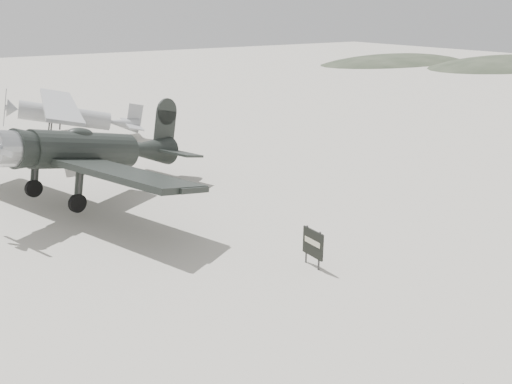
# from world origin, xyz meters

# --- Properties ---
(ground) EXTENTS (160.00, 160.00, 0.00)m
(ground) POSITION_xyz_m (0.00, 0.00, 0.00)
(ground) COLOR #ADA599
(ground) RESTS_ON ground
(hill_east_north) EXTENTS (36.00, 18.00, 6.00)m
(hill_east_north) POSITION_xyz_m (60.00, 28.00, 0.00)
(hill_east_north) COLOR #2B3526
(hill_east_north) RESTS_ON ground
(hill_northeast) EXTENTS (32.00, 16.00, 5.20)m
(hill_northeast) POSITION_xyz_m (50.00, 40.00, 0.00)
(hill_northeast) COLOR #2B3526
(hill_northeast) RESTS_ON ground
(lowwing_monoplane) EXTENTS (9.14, 12.20, 4.00)m
(lowwing_monoplane) POSITION_xyz_m (-4.11, 7.26, 2.12)
(lowwing_monoplane) COLOR black
(lowwing_monoplane) RESTS_ON ground
(highwing_monoplane) EXTENTS (7.52, 10.54, 2.97)m
(highwing_monoplane) POSITION_xyz_m (-2.50, 17.13, 1.86)
(highwing_monoplane) COLOR gray
(highwing_monoplane) RESTS_ON ground
(sign_board) EXTENTS (0.10, 0.87, 1.25)m
(sign_board) POSITION_xyz_m (-0.29, -2.00, 0.75)
(sign_board) COLOR #333333
(sign_board) RESTS_ON ground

